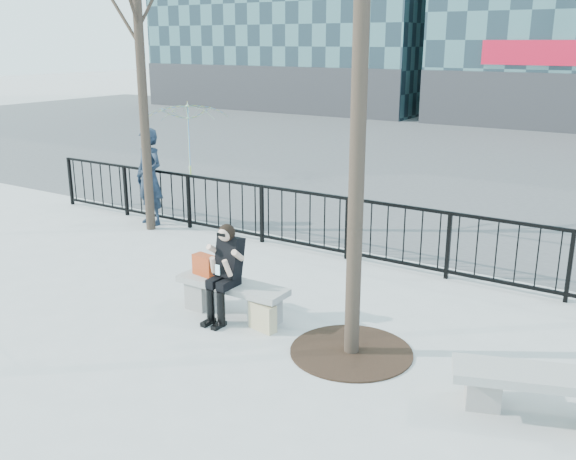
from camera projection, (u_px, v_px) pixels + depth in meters
The scene contains 11 objects.
ground at pixel (233, 315), 8.91m from camera, with size 120.00×120.00×0.00m, color #A4A49F.
street_surface at pixel (512, 157), 21.00m from camera, with size 60.00×23.00×0.01m, color #474747.
railing at pixel (337, 227), 11.17m from camera, with size 14.00×0.06×1.10m.
tree_grate at pixel (351, 351), 7.84m from camera, with size 1.50×1.50×0.02m, color black.
bench_main at pixel (232, 295), 8.82m from camera, with size 1.65×0.46×0.49m.
bench_second at pixel (544, 391), 6.35m from camera, with size 1.79×0.50×0.53m.
seated_woman at pixel (224, 273), 8.59m from camera, with size 0.50×0.64×1.34m.
handbag at pixel (205, 265), 9.00m from camera, with size 0.36×0.17×0.29m, color #B33A16.
shopping_bag at pixel (263, 317), 8.40m from camera, with size 0.39×0.14×0.37m, color beige.
standing_man at pixel (149, 177), 13.10m from camera, with size 0.72×0.47×1.98m, color black.
vendor_umbrella at pixel (187, 140), 17.51m from camera, with size 2.30×2.35×2.11m, color yellow.
Camera 1 is at (5.09, -6.48, 3.66)m, focal length 40.00 mm.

